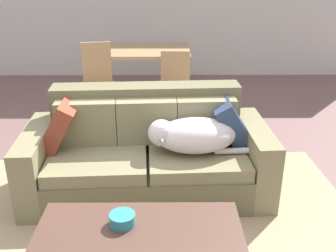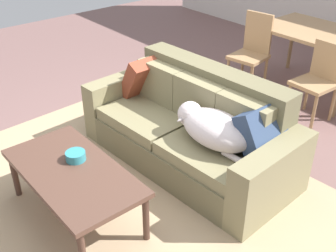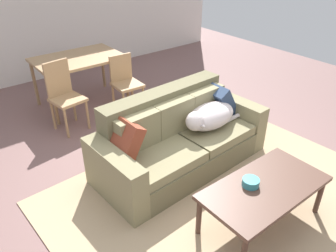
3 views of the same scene
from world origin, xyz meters
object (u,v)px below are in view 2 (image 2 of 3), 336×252
at_px(dining_table, 317,36).
at_px(dining_chair_near_right, 319,78).
at_px(dog_on_left_cushion, 213,128).
at_px(coffee_table, 73,175).
at_px(throw_pillow_by_right_arm, 263,133).
at_px(throw_pillow_by_left_arm, 144,77).
at_px(dining_chair_near_left, 252,49).
at_px(bowl_on_coffee_table, 76,156).
at_px(couch, 192,129).

xyz_separation_m(dining_table, dining_chair_near_right, (0.45, -0.60, -0.22)).
xyz_separation_m(dog_on_left_cushion, coffee_table, (-0.37, -1.11, -0.16)).
bearing_deg(dining_chair_near_right, coffee_table, -92.81).
height_order(dog_on_left_cushion, throw_pillow_by_right_arm, throw_pillow_by_right_arm).
xyz_separation_m(throw_pillow_by_left_arm, dining_chair_near_left, (0.05, 1.63, -0.08)).
height_order(throw_pillow_by_right_arm, dining_chair_near_left, dining_chair_near_left).
distance_m(dog_on_left_cushion, bowl_on_coffee_table, 1.13).
xyz_separation_m(bowl_on_coffee_table, dining_chair_near_right, (0.37, 2.75, -0.01)).
xyz_separation_m(throw_pillow_by_right_arm, dining_chair_near_right, (-0.45, 1.52, -0.12)).
relative_size(dog_on_left_cushion, dining_chair_near_left, 0.88).
distance_m(couch, dining_table, 2.24).
height_order(throw_pillow_by_right_arm, dining_chair_near_right, dining_chair_near_right).
xyz_separation_m(dog_on_left_cushion, dining_table, (-0.54, 2.32, 0.14)).
xyz_separation_m(couch, dining_table, (-0.17, 2.20, 0.37)).
xyz_separation_m(dog_on_left_cushion, bowl_on_coffee_table, (-0.47, -1.03, -0.08)).
xyz_separation_m(coffee_table, dining_chair_near_right, (0.27, 2.84, 0.07)).
xyz_separation_m(coffee_table, bowl_on_coffee_table, (-0.10, 0.09, 0.08)).
bearing_deg(bowl_on_coffee_table, couch, 85.08).
bearing_deg(dining_chair_near_right, bowl_on_coffee_table, -95.06).
xyz_separation_m(throw_pillow_by_left_arm, bowl_on_coffee_table, (0.63, -1.15, -0.12)).
bearing_deg(throw_pillow_by_right_arm, throw_pillow_by_left_arm, -176.94).
bearing_deg(dining_chair_near_left, coffee_table, -85.14).
xyz_separation_m(couch, coffee_table, (0.00, -1.23, 0.08)).
bearing_deg(coffee_table, bowl_on_coffee_table, 138.60).
bearing_deg(couch, throw_pillow_by_right_arm, 3.62).
distance_m(couch, dog_on_left_cushion, 0.45).
height_order(dog_on_left_cushion, bowl_on_coffee_table, dog_on_left_cushion).
relative_size(dog_on_left_cushion, throw_pillow_by_left_arm, 1.99).
bearing_deg(dining_table, dining_chair_near_left, -131.53).
bearing_deg(throw_pillow_by_right_arm, dog_on_left_cushion, -150.29).
bearing_deg(bowl_on_coffee_table, dining_chair_near_right, 82.26).
xyz_separation_m(dining_table, dining_chair_near_left, (-0.51, -0.57, -0.17)).
distance_m(dog_on_left_cushion, throw_pillow_by_right_arm, 0.41).
bearing_deg(couch, dining_table, 91.41).
xyz_separation_m(couch, dining_chair_near_left, (-0.68, 1.63, 0.20)).
height_order(coffee_table, dining_chair_near_right, dining_chair_near_right).
xyz_separation_m(couch, dog_on_left_cushion, (0.37, -0.12, 0.23)).
bearing_deg(throw_pillow_by_right_arm, coffee_table, -118.79).
xyz_separation_m(dining_chair_near_left, dining_chair_near_right, (0.95, -0.03, -0.05)).
distance_m(throw_pillow_by_right_arm, dining_table, 2.30).
relative_size(couch, bowl_on_coffee_table, 13.50).
relative_size(throw_pillow_by_left_arm, throw_pillow_by_right_arm, 1.04).
bearing_deg(bowl_on_coffee_table, dog_on_left_cushion, 65.46).
bearing_deg(dining_chair_near_right, throw_pillow_by_right_arm, -70.77).
height_order(bowl_on_coffee_table, dining_table, dining_table).
distance_m(dining_table, dining_chair_near_left, 0.78).
height_order(couch, coffee_table, couch).
bearing_deg(throw_pillow_by_left_arm, coffee_table, -59.39).
bearing_deg(dining_table, throw_pillow_by_right_arm, -67.02).
xyz_separation_m(coffee_table, dining_table, (-0.17, 3.44, 0.30)).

